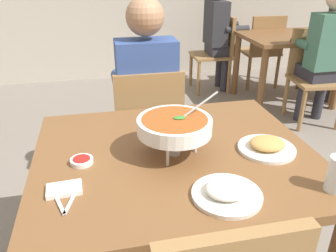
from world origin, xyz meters
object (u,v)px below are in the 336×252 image
(chair_bg_left, at_px, (313,71))
(chair_bg_corner, at_px, (263,47))
(diner_main, at_px, (146,91))
(sauce_dish, at_px, (82,161))
(chair_bg_middle, at_px, (218,49))
(dining_table_far, at_px, (288,48))
(dining_table_main, at_px, (175,174))
(chair_diner_main, at_px, (148,127))
(curry_bowl, at_px, (175,126))
(appetizer_plate, at_px, (267,146))
(rice_plate, at_px, (227,192))
(patron_bg_left, at_px, (326,49))
(patron_bg_middle, at_px, (219,29))

(chair_bg_left, height_order, chair_bg_corner, same)
(diner_main, height_order, sauce_dish, diner_main)
(chair_bg_middle, xyz_separation_m, chair_bg_corner, (0.57, -0.03, 0.00))
(dining_table_far, bearing_deg, dining_table_main, -129.37)
(diner_main, bearing_deg, dining_table_far, 37.42)
(chair_diner_main, height_order, curry_bowl, curry_bowl)
(chair_diner_main, distance_m, diner_main, 0.24)
(appetizer_plate, relative_size, chair_bg_corner, 0.27)
(dining_table_far, bearing_deg, chair_bg_corner, 92.96)
(sauce_dish, relative_size, chair_bg_middle, 0.10)
(curry_bowl, height_order, appetizer_plate, curry_bowl)
(sauce_dish, height_order, chair_bg_left, chair_bg_left)
(rice_plate, height_order, dining_table_far, rice_plate)
(dining_table_main, relative_size, diner_main, 0.88)
(dining_table_far, height_order, chair_bg_middle, chair_bg_middle)
(chair_bg_middle, relative_size, patron_bg_left, 0.69)
(appetizer_plate, relative_size, patron_bg_left, 0.18)
(dining_table_far, height_order, patron_bg_middle, patron_bg_middle)
(chair_bg_middle, relative_size, chair_bg_corner, 1.00)
(curry_bowl, xyz_separation_m, patron_bg_left, (1.81, 1.58, -0.14))
(dining_table_main, distance_m, chair_bg_corner, 3.22)
(dining_table_main, height_order, chair_bg_left, chair_bg_left)
(diner_main, bearing_deg, appetizer_plate, -66.51)
(appetizer_plate, height_order, chair_bg_left, chair_bg_left)
(chair_bg_corner, bearing_deg, chair_diner_main, -132.35)
(curry_bowl, xyz_separation_m, sauce_dish, (-0.37, 0.01, -0.12))
(curry_bowl, height_order, rice_plate, curry_bowl)
(appetizer_plate, relative_size, chair_bg_middle, 0.27)
(rice_plate, height_order, sauce_dish, rice_plate)
(diner_main, bearing_deg, curry_bowl, -90.60)
(chair_bg_corner, bearing_deg, dining_table_main, -123.02)
(curry_bowl, height_order, patron_bg_middle, patron_bg_middle)
(chair_diner_main, relative_size, chair_bg_middle, 1.00)
(rice_plate, distance_m, patron_bg_left, 2.55)
(diner_main, distance_m, chair_bg_middle, 2.27)
(appetizer_plate, xyz_separation_m, patron_bg_left, (1.42, 1.63, -0.03))
(curry_bowl, distance_m, patron_bg_middle, 2.99)
(rice_plate, relative_size, patron_bg_left, 0.18)
(dining_table_far, bearing_deg, chair_diner_main, -141.92)
(chair_bg_middle, bearing_deg, chair_bg_corner, -3.35)
(chair_diner_main, relative_size, rice_plate, 3.75)
(sauce_dish, distance_m, dining_table_far, 3.07)
(chair_diner_main, relative_size, chair_bg_left, 1.00)
(dining_table_far, distance_m, patron_bg_left, 0.61)
(patron_bg_middle, bearing_deg, diner_main, -121.40)
(rice_plate, xyz_separation_m, chair_bg_middle, (1.08, 3.06, -0.27))
(sauce_dish, bearing_deg, patron_bg_middle, 60.39)
(sauce_dish, distance_m, chair_bg_corner, 3.45)
(chair_bg_corner, relative_size, patron_bg_middle, 0.69)
(chair_bg_corner, bearing_deg, sauce_dish, -128.29)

